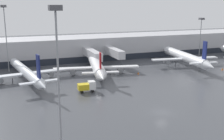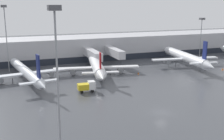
{
  "view_description": "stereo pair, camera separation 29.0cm",
  "coord_description": "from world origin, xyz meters",
  "px_view_note": "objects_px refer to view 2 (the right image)",
  "views": [
    {
      "loc": [
        -28.69,
        -47.42,
        21.92
      ],
      "look_at": [
        -0.86,
        27.3,
        3.0
      ],
      "focal_mm": 45.0,
      "sensor_mm": 36.0,
      "label": 1
    },
    {
      "loc": [
        -28.42,
        -47.52,
        21.92
      ],
      "look_at": [
        -0.86,
        27.3,
        3.0
      ],
      "focal_mm": 45.0,
      "sensor_mm": 36.0,
      "label": 2
    }
  ],
  "objects_px": {
    "apron_light_mast_0": "(202,26)",
    "traffic_cone_3": "(223,69)",
    "traffic_cone_0": "(105,74)",
    "apron_light_mast_3": "(56,40)",
    "parked_jet_1": "(185,57)",
    "traffic_cone_4": "(138,73)",
    "parked_jet_0": "(97,66)",
    "parked_jet_3": "(26,72)",
    "service_truck_1": "(87,86)",
    "apron_light_mast_2": "(5,21)"
  },
  "relations": [
    {
      "from": "apron_light_mast_0",
      "to": "traffic_cone_3",
      "type": "bearing_deg",
      "value": -110.39
    },
    {
      "from": "traffic_cone_0",
      "to": "traffic_cone_3",
      "type": "height_order",
      "value": "traffic_cone_3"
    },
    {
      "from": "traffic_cone_0",
      "to": "apron_light_mast_3",
      "type": "xyz_separation_m",
      "value": [
        -21.29,
        -40.87,
        16.43
      ]
    },
    {
      "from": "parked_jet_1",
      "to": "traffic_cone_4",
      "type": "bearing_deg",
      "value": 110.9
    },
    {
      "from": "parked_jet_1",
      "to": "apron_light_mast_0",
      "type": "relative_size",
      "value": 2.27
    },
    {
      "from": "parked_jet_0",
      "to": "parked_jet_3",
      "type": "relative_size",
      "value": 0.89
    },
    {
      "from": "parked_jet_3",
      "to": "apron_light_mast_0",
      "type": "height_order",
      "value": "apron_light_mast_0"
    },
    {
      "from": "traffic_cone_3",
      "to": "apron_light_mast_3",
      "type": "xyz_separation_m",
      "value": [
        -60.55,
        -32.76,
        16.4
      ]
    },
    {
      "from": "parked_jet_0",
      "to": "service_truck_1",
      "type": "distance_m",
      "value": 18.13
    },
    {
      "from": "parked_jet_0",
      "to": "parked_jet_1",
      "type": "distance_m",
      "value": 33.44
    },
    {
      "from": "traffic_cone_0",
      "to": "parked_jet_1",
      "type": "bearing_deg",
      "value": 3.3
    },
    {
      "from": "apron_light_mast_0",
      "to": "apron_light_mast_3",
      "type": "distance_m",
      "value": 90.15
    },
    {
      "from": "parked_jet_0",
      "to": "traffic_cone_4",
      "type": "xyz_separation_m",
      "value": [
        12.54,
        -4.22,
        -2.46
      ]
    },
    {
      "from": "apron_light_mast_2",
      "to": "parked_jet_3",
      "type": "bearing_deg",
      "value": -72.0
    },
    {
      "from": "parked_jet_3",
      "to": "apron_light_mast_2",
      "type": "xyz_separation_m",
      "value": [
        -4.63,
        14.25,
        13.97
      ]
    },
    {
      "from": "traffic_cone_4",
      "to": "apron_light_mast_0",
      "type": "distance_m",
      "value": 44.66
    },
    {
      "from": "service_truck_1",
      "to": "apron_light_mast_0",
      "type": "bearing_deg",
      "value": 31.35
    },
    {
      "from": "traffic_cone_4",
      "to": "apron_light_mast_2",
      "type": "xyz_separation_m",
      "value": [
        -38.54,
        18.23,
        16.26
      ]
    },
    {
      "from": "service_truck_1",
      "to": "parked_jet_1",
      "type": "bearing_deg",
      "value": 25.54
    },
    {
      "from": "traffic_cone_0",
      "to": "apron_light_mast_0",
      "type": "xyz_separation_m",
      "value": [
        48.33,
        16.29,
        12.61
      ]
    },
    {
      "from": "parked_jet_1",
      "to": "traffic_cone_3",
      "type": "xyz_separation_m",
      "value": [
        8.2,
        -9.9,
        -2.94
      ]
    },
    {
      "from": "parked_jet_0",
      "to": "traffic_cone_0",
      "type": "bearing_deg",
      "value": -101.6
    },
    {
      "from": "parked_jet_3",
      "to": "apron_light_mast_0",
      "type": "distance_m",
      "value": 74.42
    },
    {
      "from": "traffic_cone_0",
      "to": "traffic_cone_3",
      "type": "distance_m",
      "value": 40.09
    },
    {
      "from": "apron_light_mast_3",
      "to": "parked_jet_3",
      "type": "bearing_deg",
      "value": 93.35
    },
    {
      "from": "parked_jet_3",
      "to": "service_truck_1",
      "type": "relative_size",
      "value": 8.44
    },
    {
      "from": "parked_jet_0",
      "to": "traffic_cone_0",
      "type": "xyz_separation_m",
      "value": [
        2.37,
        -1.01,
        -2.49
      ]
    },
    {
      "from": "parked_jet_3",
      "to": "traffic_cone_3",
      "type": "relative_size",
      "value": 50.47
    },
    {
      "from": "parked_jet_0",
      "to": "traffic_cone_0",
      "type": "distance_m",
      "value": 3.58
    },
    {
      "from": "parked_jet_3",
      "to": "apron_light_mast_3",
      "type": "bearing_deg",
      "value": 173.54
    },
    {
      "from": "parked_jet_0",
      "to": "parked_jet_1",
      "type": "relative_size",
      "value": 0.91
    },
    {
      "from": "parked_jet_3",
      "to": "service_truck_1",
      "type": "bearing_deg",
      "value": -149.48
    },
    {
      "from": "traffic_cone_3",
      "to": "traffic_cone_4",
      "type": "xyz_separation_m",
      "value": [
        -29.09,
        4.89,
        -0.01
      ]
    },
    {
      "from": "traffic_cone_3",
      "to": "apron_light_mast_2",
      "type": "xyz_separation_m",
      "value": [
        -67.62,
        23.13,
        16.25
      ]
    },
    {
      "from": "parked_jet_0",
      "to": "apron_light_mast_0",
      "type": "distance_m",
      "value": 53.9
    },
    {
      "from": "service_truck_1",
      "to": "traffic_cone_0",
      "type": "height_order",
      "value": "service_truck_1"
    },
    {
      "from": "service_truck_1",
      "to": "traffic_cone_0",
      "type": "bearing_deg",
      "value": 59.75
    },
    {
      "from": "parked_jet_0",
      "to": "apron_light_mast_2",
      "type": "xyz_separation_m",
      "value": [
        -26.0,
        14.01,
        13.8
      ]
    },
    {
      "from": "traffic_cone_3",
      "to": "traffic_cone_0",
      "type": "bearing_deg",
      "value": 168.33
    },
    {
      "from": "traffic_cone_3",
      "to": "apron_light_mast_0",
      "type": "height_order",
      "value": "apron_light_mast_0"
    },
    {
      "from": "traffic_cone_3",
      "to": "traffic_cone_4",
      "type": "height_order",
      "value": "traffic_cone_3"
    },
    {
      "from": "traffic_cone_0",
      "to": "traffic_cone_3",
      "type": "relative_size",
      "value": 0.91
    },
    {
      "from": "parked_jet_0",
      "to": "apron_light_mast_0",
      "type": "xyz_separation_m",
      "value": [
        50.69,
        15.28,
        10.13
      ]
    },
    {
      "from": "service_truck_1",
      "to": "traffic_cone_0",
      "type": "distance_m",
      "value": 18.39
    },
    {
      "from": "traffic_cone_0",
      "to": "traffic_cone_4",
      "type": "relative_size",
      "value": 0.94
    },
    {
      "from": "parked_jet_1",
      "to": "service_truck_1",
      "type": "height_order",
      "value": "parked_jet_1"
    },
    {
      "from": "parked_jet_1",
      "to": "service_truck_1",
      "type": "distance_m",
      "value": 44.57
    },
    {
      "from": "parked_jet_3",
      "to": "traffic_cone_0",
      "type": "distance_m",
      "value": 23.86
    },
    {
      "from": "traffic_cone_3",
      "to": "apron_light_mast_0",
      "type": "xyz_separation_m",
      "value": [
        9.07,
        24.39,
        12.58
      ]
    },
    {
      "from": "parked_jet_1",
      "to": "traffic_cone_3",
      "type": "distance_m",
      "value": 13.19
    }
  ]
}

